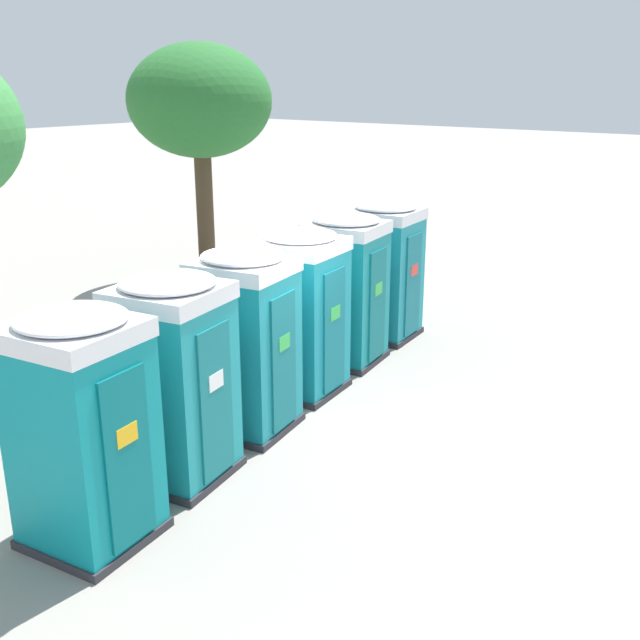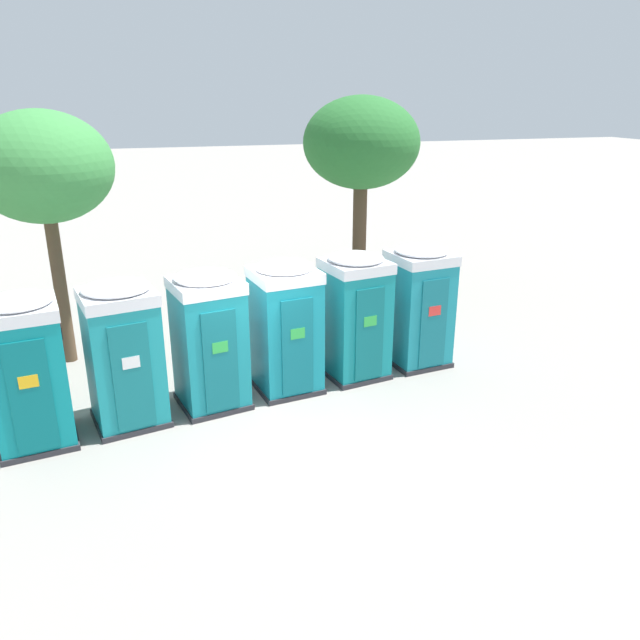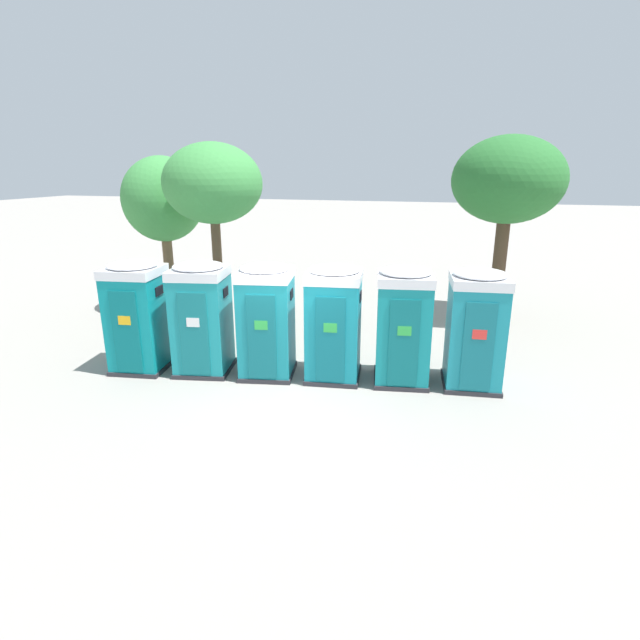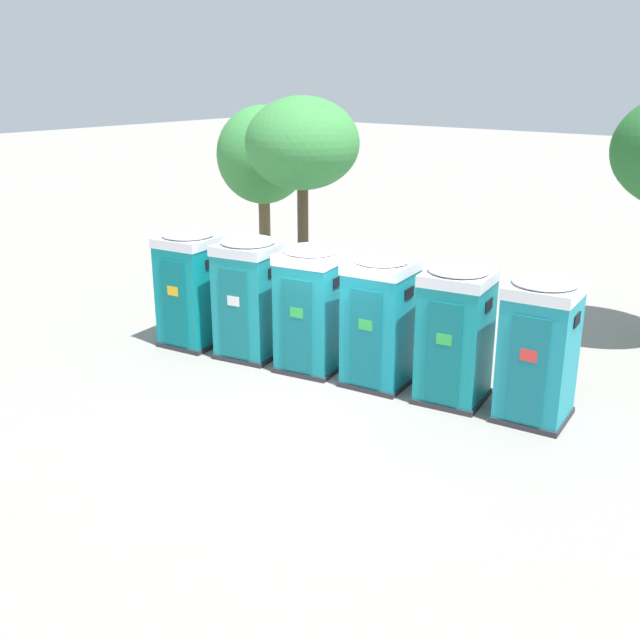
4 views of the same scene
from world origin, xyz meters
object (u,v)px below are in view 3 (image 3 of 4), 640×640
Objects in this scene: street_tree_0 at (163,200)px; street_tree_2 at (508,182)px; portapotty_2 at (267,320)px; portapotty_4 at (403,325)px; portapotty_3 at (334,322)px; street_tree_1 at (213,185)px; portapotty_1 at (202,317)px; portapotty_5 at (475,329)px; portapotty_0 at (138,316)px.

street_tree_2 reaches higher than street_tree_0.
portapotty_2 is 2.98m from portapotty_4.
portapotty_3 and portapotty_4 have the same top height.
street_tree_0 is 10.37m from street_tree_2.
portapotty_3 is 5.66m from street_tree_1.
portapotty_1 and portapotty_2 have the same top height.
portapotty_4 is (4.42, 0.67, 0.00)m from portapotty_1.
portapotty_5 is 10.34m from street_tree_0.
portapotty_0 is 5.56m from street_tree_0.
portapotty_0 is at bearing -141.05° from street_tree_2.
street_tree_1 is at bearing 146.77° from portapotty_3.
portapotty_4 is at bearing -172.84° from portapotty_5.
portapotty_5 is 0.47× the size of street_tree_2.
street_tree_1 is at bearing 156.04° from portapotty_4.
street_tree_2 is (8.08, 6.53, 2.83)m from portapotty_0.
portapotty_4 is at bearing 9.10° from portapotty_0.
street_tree_1 is at bearing -26.81° from street_tree_0.
portapotty_2 is at bearing -170.91° from portapotty_3.
portapotty_1 is 1.00× the size of portapotty_5.
portapotty_1 and portapotty_5 have the same top height.
portapotty_5 is at bearing -20.34° from street_tree_0.
portapotty_4 is 6.63m from street_tree_2.
portapotty_0 is 5.96m from portapotty_4.
portapotty_2 is 0.47× the size of street_tree_2.
portapotty_0 and portapotty_3 have the same top height.
portapotty_3 is at bearing 9.09° from portapotty_2.
street_tree_1 reaches higher than portapotty_2.
street_tree_0 is at bearing 129.27° from portapotty_1.
portapotty_1 is 2.98m from portapotty_3.
street_tree_1 is (0.28, 3.43, 2.77)m from portapotty_0.
street_tree_0 is (-6.51, 3.91, 2.24)m from portapotty_3.
portapotty_4 is 1.49m from portapotty_5.
portapotty_5 is (7.37, 1.13, 0.00)m from portapotty_0.
street_tree_2 reaches higher than portapotty_5.
street_tree_2 is at bearing 38.95° from portapotty_0.
portapotty_0 and portapotty_4 have the same top height.
street_tree_2 reaches higher than portapotty_3.
portapotty_2 is 1.00× the size of portapotty_3.
street_tree_0 is at bearing 159.66° from portapotty_5.
street_tree_2 reaches higher than portapotty_2.
portapotty_1 is 4.36m from street_tree_1.
street_tree_2 reaches higher than portapotty_0.
portapotty_2 is at bearing -171.83° from portapotty_5.
portapotty_3 is (1.47, 0.24, -0.00)m from portapotty_2.
portapotty_5 is at bearing 8.17° from portapotty_2.
portapotty_0 is at bearing -94.69° from street_tree_1.
portapotty_0 is 4.42m from street_tree_1.
street_tree_2 reaches higher than street_tree_1.
portapotty_2 is 1.00× the size of portapotty_5.
portapotty_5 is at bearing 8.22° from portapotty_1.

